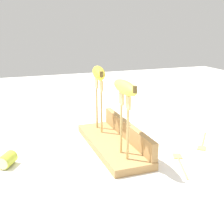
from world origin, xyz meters
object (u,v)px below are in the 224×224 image
at_px(banana_raised_left, 99,73).
at_px(fork_stand_left, 99,100).
at_px(fork_stand_right, 124,120).
at_px(banana_raised_right, 125,87).
at_px(fork_fallen_far, 203,143).
at_px(fork_fallen_near, 180,161).
at_px(banana_chunk_near, 7,160).

bearing_deg(banana_raised_left, fork_stand_left, -11.91).
bearing_deg(fork_stand_right, banana_raised_right, 177.80).
relative_size(banana_raised_left, fork_fallen_far, 1.29).
distance_m(fork_stand_left, banana_raised_right, 0.25).
height_order(fork_stand_left, fork_fallen_near, fork_stand_left).
height_order(banana_raised_right, fork_fallen_near, banana_raised_right).
relative_size(fork_stand_left, fork_fallen_near, 1.21).
xyz_separation_m(fork_stand_right, banana_chunk_near, (-0.10, -0.32, -0.12)).
relative_size(fork_stand_left, banana_raised_left, 1.03).
bearing_deg(fork_fallen_near, banana_chunk_near, -107.65).
bearing_deg(fork_stand_right, banana_chunk_near, -107.05).
xyz_separation_m(banana_raised_right, banana_chunk_near, (-0.10, -0.32, -0.21)).
xyz_separation_m(banana_raised_right, fork_fallen_far, (-0.04, 0.31, -0.22)).
distance_m(fork_stand_left, banana_chunk_near, 0.37).
xyz_separation_m(fork_stand_left, banana_raised_right, (0.23, 0.00, 0.09)).
bearing_deg(fork_fallen_far, banana_raised_right, -82.56).
bearing_deg(banana_raised_right, fork_fallen_far, 97.44).
height_order(fork_stand_right, banana_raised_left, banana_raised_left).
bearing_deg(fork_stand_left, fork_fallen_near, 28.75).
distance_m(fork_stand_right, banana_raised_left, 0.25).
height_order(fork_stand_left, fork_fallen_far, fork_stand_left).
height_order(fork_fallen_near, fork_fallen_far, same).
distance_m(banana_raised_right, fork_fallen_far, 0.38).
bearing_deg(banana_chunk_near, fork_stand_left, 112.51).
bearing_deg(fork_fallen_far, fork_stand_left, -121.95).
bearing_deg(banana_raised_left, fork_fallen_near, 28.75).
height_order(banana_raised_left, fork_fallen_far, banana_raised_left).
bearing_deg(banana_chunk_near, banana_raised_right, 72.96).
height_order(fork_stand_right, banana_chunk_near, fork_stand_right).
xyz_separation_m(banana_raised_left, fork_fallen_far, (0.19, 0.31, -0.23)).
bearing_deg(fork_stand_right, fork_fallen_far, 97.45).
bearing_deg(fork_stand_right, banana_raised_left, 180.00).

